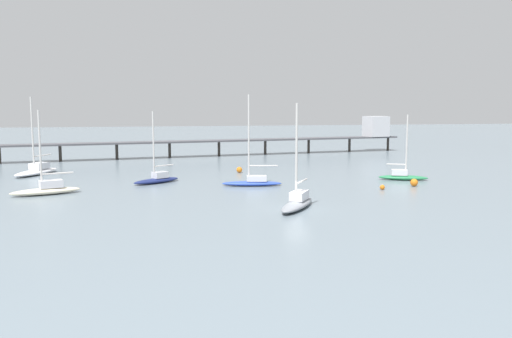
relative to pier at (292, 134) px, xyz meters
name	(u,v)px	position (x,y,z in m)	size (l,w,h in m)	color
ground_plane	(297,209)	(-14.56, -53.65, -3.76)	(400.00, 400.00, 0.00)	slate
pier	(292,134)	(0.00, 0.00, 0.00)	(75.39, 14.71, 7.13)	#4C4C51
sailboat_cream	(47,189)	(-38.06, -40.87, -3.12)	(7.24, 4.06, 8.82)	beige
sailboat_gray	(298,201)	(-14.42, -53.33, -3.10)	(5.61, 7.37, 9.48)	gray
sailboat_navy	(157,178)	(-26.57, -34.82, -3.16)	(6.17, 4.98, 8.60)	navy
sailboat_white	(37,170)	(-42.33, -23.47, -3.11)	(5.78, 8.74, 10.45)	white
sailboat_green	(402,175)	(3.61, -38.47, -3.17)	(6.20, 3.87, 8.16)	#287F4C
sailboat_blue	(253,180)	(-15.72, -39.35, -3.09)	(7.12, 2.93, 10.53)	#2D4CB7
mooring_buoy_near	(239,170)	(-15.14, -27.08, -3.35)	(0.81, 0.81, 0.81)	orange
mooring_buoy_far	(382,187)	(-2.25, -45.14, -3.48)	(0.56, 0.56, 0.56)	orange
mooring_buoy_outer	(414,183)	(2.45, -43.56, -3.32)	(0.87, 0.87, 0.87)	orange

